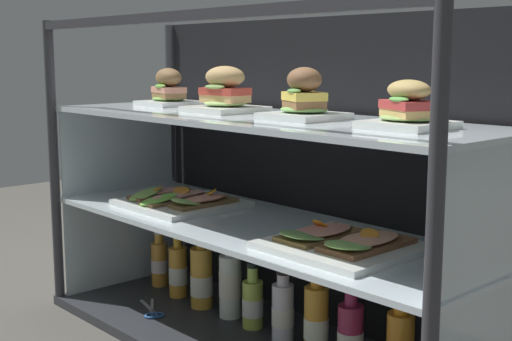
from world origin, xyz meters
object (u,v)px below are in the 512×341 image
at_px(juice_bottle_back_center, 160,263).
at_px(juice_bottle_tucked_behind, 230,284).
at_px(kitchen_scissors, 153,313).
at_px(plated_roll_sandwich_mid_left, 408,110).
at_px(plated_roll_sandwich_mid_right, 304,100).
at_px(juice_bottle_front_left_end, 283,312).
at_px(open_sandwich_tray_near_left_corner, 180,200).
at_px(open_sandwich_tray_near_right_corner, 342,242).
at_px(juice_bottle_front_second, 178,272).
at_px(juice_bottle_back_left, 316,321).
at_px(plated_roll_sandwich_far_left, 169,90).
at_px(juice_bottle_front_right_end, 350,336).
at_px(juice_bottle_near_post, 253,303).
at_px(plated_roll_sandwich_right_of_center, 225,94).
at_px(juice_bottle_front_middle, 202,278).

relative_size(juice_bottle_back_center, juice_bottle_tucked_behind, 0.83).
bearing_deg(juice_bottle_tucked_behind, kitchen_scissors, -137.34).
bearing_deg(plated_roll_sandwich_mid_left, plated_roll_sandwich_mid_right, 179.54).
bearing_deg(juice_bottle_front_left_end, open_sandwich_tray_near_left_corner, -171.52).
distance_m(juice_bottle_back_center, juice_bottle_front_left_end, 0.66).
bearing_deg(open_sandwich_tray_near_right_corner, juice_bottle_front_second, 173.84).
bearing_deg(juice_bottle_back_center, juice_bottle_back_left, -2.73).
bearing_deg(juice_bottle_front_second, open_sandwich_tray_near_right_corner, -6.16).
relative_size(plated_roll_sandwich_mid_left, juice_bottle_front_left_end, 0.82).
bearing_deg(open_sandwich_tray_near_right_corner, plated_roll_sandwich_far_left, 173.84).
height_order(open_sandwich_tray_near_right_corner, juice_bottle_back_center, open_sandwich_tray_near_right_corner).
bearing_deg(open_sandwich_tray_near_left_corner, juice_bottle_front_right_end, 5.29).
distance_m(open_sandwich_tray_near_left_corner, juice_bottle_front_right_end, 0.71).
distance_m(juice_bottle_front_right_end, kitchen_scissors, 0.71).
bearing_deg(juice_bottle_front_right_end, open_sandwich_tray_near_left_corner, -174.71).
relative_size(plated_roll_sandwich_mid_right, juice_bottle_front_left_end, 0.86).
bearing_deg(juice_bottle_near_post, juice_bottle_back_left, -3.48).
height_order(juice_bottle_tucked_behind, kitchen_scissors, juice_bottle_tucked_behind).
height_order(open_sandwich_tray_near_right_corner, juice_bottle_front_right_end, open_sandwich_tray_near_right_corner).
distance_m(juice_bottle_front_left_end, kitchen_scissors, 0.47).
distance_m(plated_roll_sandwich_mid_left, juice_bottle_front_left_end, 0.74).
relative_size(plated_roll_sandwich_far_left, juice_bottle_front_right_end, 0.75).
xyz_separation_m(juice_bottle_front_right_end, kitchen_scissors, (-0.68, -0.15, -0.09)).
bearing_deg(plated_roll_sandwich_far_left, juice_bottle_back_center, 170.89).
relative_size(juice_bottle_back_center, juice_bottle_near_post, 1.01).
distance_m(plated_roll_sandwich_mid_right, juice_bottle_back_center, 0.98).
relative_size(juice_bottle_back_center, juice_bottle_front_second, 0.95).
bearing_deg(open_sandwich_tray_near_right_corner, juice_bottle_front_right_end, 109.98).
bearing_deg(kitchen_scissors, plated_roll_sandwich_mid_left, 7.38).
height_order(plated_roll_sandwich_right_of_center, plated_roll_sandwich_mid_left, plated_roll_sandwich_right_of_center).
bearing_deg(kitchen_scissors, plated_roll_sandwich_right_of_center, 29.61).
distance_m(juice_bottle_front_left_end, juice_bottle_front_right_end, 0.25).
height_order(plated_roll_sandwich_mid_right, juice_bottle_back_left, plated_roll_sandwich_mid_right).
height_order(plated_roll_sandwich_far_left, open_sandwich_tray_near_right_corner, plated_roll_sandwich_far_left).
bearing_deg(open_sandwich_tray_near_right_corner, juice_bottle_front_left_end, 165.21).
bearing_deg(juice_bottle_back_center, juice_bottle_front_left_end, -2.90).
distance_m(juice_bottle_front_middle, juice_bottle_near_post, 0.24).
height_order(open_sandwich_tray_near_right_corner, juice_bottle_front_middle, open_sandwich_tray_near_right_corner).
relative_size(plated_roll_sandwich_mid_left, juice_bottle_front_right_end, 0.76).
xyz_separation_m(open_sandwich_tray_near_right_corner, juice_bottle_front_middle, (-0.66, 0.08, -0.26)).
bearing_deg(plated_roll_sandwich_mid_left, juice_bottle_front_middle, 176.96).
distance_m(juice_bottle_back_center, juice_bottle_front_right_end, 0.91).
bearing_deg(plated_roll_sandwich_mid_left, juice_bottle_tucked_behind, 175.35).
bearing_deg(juice_bottle_tucked_behind, plated_roll_sandwich_mid_right, -8.36).
xyz_separation_m(open_sandwich_tray_near_right_corner, juice_bottle_back_left, (-0.14, 0.07, -0.26)).
bearing_deg(juice_bottle_back_left, kitchen_scissors, -165.85).
distance_m(plated_roll_sandwich_far_left, juice_bottle_tucked_behind, 0.67).
relative_size(juice_bottle_tucked_behind, juice_bottle_back_left, 0.97).
distance_m(plated_roll_sandwich_mid_left, kitchen_scissors, 1.11).
bearing_deg(juice_bottle_near_post, open_sandwich_tray_near_right_corner, -11.52).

